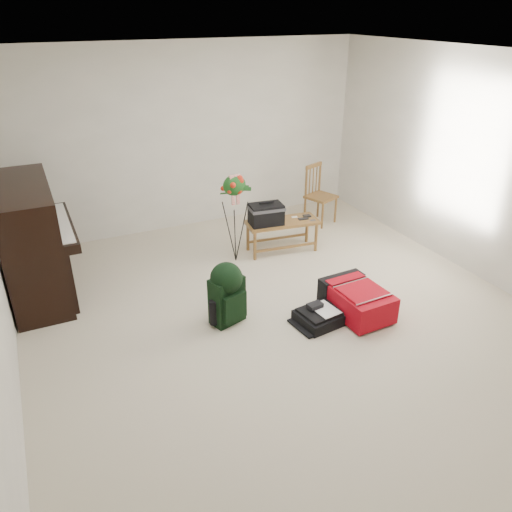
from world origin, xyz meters
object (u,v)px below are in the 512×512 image
flower_stand (235,219)px  dining_chair (320,195)px  bench (272,217)px  green_backpack (227,290)px  piano (33,243)px  red_suitcase (354,298)px  black_duffel (321,316)px

flower_stand → dining_chair: bearing=16.9°
bench → flower_stand: flower_stand is taller
green_backpack → piano: bearing=121.9°
dining_chair → red_suitcase: size_ratio=1.16×
piano → red_suitcase: 3.45m
black_duffel → green_backpack: (-0.85, 0.42, 0.29)m
bench → red_suitcase: bearing=-77.4°
piano → red_suitcase: (2.90, -1.82, -0.44)m
piano → green_backpack: piano is taller
dining_chair → flower_stand: (-1.61, -0.63, 0.14)m
black_duffel → flower_stand: bearing=91.5°
piano → green_backpack: size_ratio=2.28×
red_suitcase → flower_stand: bearing=109.5°
bench → black_duffel: size_ratio=1.84×
piano → green_backpack: bearing=-41.1°
piano → black_duffel: size_ratio=2.86×
bench → dining_chair: bearing=37.2°
black_duffel → green_backpack: 0.99m
bench → dining_chair: 1.28m
piano → green_backpack: (1.64, -1.43, -0.24)m
piano → flower_stand: size_ratio=1.31×
piano → flower_stand: (2.25, -0.22, -0.04)m
red_suitcase → dining_chair: bearing=64.2°
dining_chair → flower_stand: size_ratio=0.75×
flower_stand → bench: bearing=-5.5°
dining_chair → black_duffel: (-1.36, -2.25, -0.34)m
red_suitcase → green_backpack: bearing=160.2°
bench → red_suitcase: (0.15, -1.59, -0.34)m
piano → bench: 2.76m
flower_stand → red_suitcase: bearing=-72.4°
red_suitcase → piano: bearing=145.3°
dining_chair → red_suitcase: dining_chair is taller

